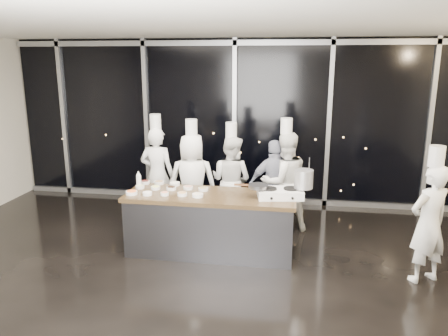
{
  "coord_description": "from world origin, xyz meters",
  "views": [
    {
      "loc": [
        1.17,
        -5.02,
        2.79
      ],
      "look_at": [
        0.15,
        1.2,
        1.22
      ],
      "focal_mm": 35.0,
      "sensor_mm": 36.0,
      "label": 1
    }
  ],
  "objects_px": {
    "frying_pan": "(258,186)",
    "chef_far_left": "(157,174)",
    "chef_center": "(231,180)",
    "guest": "(275,185)",
    "chef_left": "(192,181)",
    "chef_right": "(285,182)",
    "stock_pot": "(304,179)",
    "demo_counter": "(211,223)",
    "stove": "(280,193)",
    "chef_side": "(429,222)"
  },
  "relations": [
    {
      "from": "stove",
      "to": "chef_left",
      "type": "xyz_separation_m",
      "value": [
        -1.47,
        0.84,
        -0.13
      ]
    },
    {
      "from": "frying_pan",
      "to": "chef_right",
      "type": "relative_size",
      "value": 0.26
    },
    {
      "from": "chef_center",
      "to": "chef_right",
      "type": "distance_m",
      "value": 0.93
    },
    {
      "from": "chef_left",
      "to": "demo_counter",
      "type": "bearing_deg",
      "value": 109.18
    },
    {
      "from": "chef_far_left",
      "to": "chef_right",
      "type": "xyz_separation_m",
      "value": [
        2.21,
        -0.1,
        -0.01
      ]
    },
    {
      "from": "chef_left",
      "to": "chef_right",
      "type": "xyz_separation_m",
      "value": [
        1.51,
        0.21,
        0.01
      ]
    },
    {
      "from": "guest",
      "to": "chef_right",
      "type": "distance_m",
      "value": 0.19
    },
    {
      "from": "chef_far_left",
      "to": "guest",
      "type": "distance_m",
      "value": 2.05
    },
    {
      "from": "demo_counter",
      "to": "guest",
      "type": "distance_m",
      "value": 1.46
    },
    {
      "from": "demo_counter",
      "to": "chef_right",
      "type": "bearing_deg",
      "value": 45.68
    },
    {
      "from": "stock_pot",
      "to": "guest",
      "type": "height_order",
      "value": "guest"
    },
    {
      "from": "chef_left",
      "to": "chef_center",
      "type": "bearing_deg",
      "value": -158.01
    },
    {
      "from": "chef_far_left",
      "to": "chef_left",
      "type": "bearing_deg",
      "value": 160.07
    },
    {
      "from": "stove",
      "to": "chef_side",
      "type": "bearing_deg",
      "value": -22.23
    },
    {
      "from": "demo_counter",
      "to": "stock_pot",
      "type": "height_order",
      "value": "stock_pot"
    },
    {
      "from": "stock_pot",
      "to": "guest",
      "type": "relative_size",
      "value": 0.17
    },
    {
      "from": "stove",
      "to": "chef_right",
      "type": "relative_size",
      "value": 0.36
    },
    {
      "from": "demo_counter",
      "to": "guest",
      "type": "relative_size",
      "value": 1.62
    },
    {
      "from": "chef_left",
      "to": "guest",
      "type": "bearing_deg",
      "value": -178.33
    },
    {
      "from": "frying_pan",
      "to": "chef_side",
      "type": "bearing_deg",
      "value": -19.24
    },
    {
      "from": "chef_center",
      "to": "guest",
      "type": "relative_size",
      "value": 1.17
    },
    {
      "from": "frying_pan",
      "to": "chef_far_left",
      "type": "height_order",
      "value": "chef_far_left"
    },
    {
      "from": "stock_pot",
      "to": "chef_center",
      "type": "relative_size",
      "value": 0.15
    },
    {
      "from": "frying_pan",
      "to": "chef_center",
      "type": "distance_m",
      "value": 1.41
    },
    {
      "from": "frying_pan",
      "to": "guest",
      "type": "relative_size",
      "value": 0.33
    },
    {
      "from": "chef_center",
      "to": "chef_right",
      "type": "xyz_separation_m",
      "value": [
        0.92,
        -0.16,
        0.05
      ]
    },
    {
      "from": "chef_far_left",
      "to": "chef_right",
      "type": "relative_size",
      "value": 1.0
    },
    {
      "from": "chef_far_left",
      "to": "chef_right",
      "type": "distance_m",
      "value": 2.21
    },
    {
      "from": "chef_far_left",
      "to": "chef_center",
      "type": "distance_m",
      "value": 1.3
    },
    {
      "from": "frying_pan",
      "to": "chef_center",
      "type": "height_order",
      "value": "chef_center"
    },
    {
      "from": "stove",
      "to": "guest",
      "type": "xyz_separation_m",
      "value": [
        -0.12,
        1.11,
        -0.2
      ]
    },
    {
      "from": "frying_pan",
      "to": "chef_side",
      "type": "xyz_separation_m",
      "value": [
        2.2,
        -0.36,
        -0.26
      ]
    },
    {
      "from": "chef_center",
      "to": "guest",
      "type": "height_order",
      "value": "chef_center"
    },
    {
      "from": "chef_far_left",
      "to": "chef_side",
      "type": "height_order",
      "value": "chef_far_left"
    },
    {
      "from": "stove",
      "to": "chef_right",
      "type": "distance_m",
      "value": 1.06
    },
    {
      "from": "chef_center",
      "to": "guest",
      "type": "bearing_deg",
      "value": -165.78
    },
    {
      "from": "frying_pan",
      "to": "chef_center",
      "type": "xyz_separation_m",
      "value": [
        -0.56,
        1.26,
        -0.28
      ]
    },
    {
      "from": "chef_left",
      "to": "guest",
      "type": "height_order",
      "value": "chef_left"
    },
    {
      "from": "chef_right",
      "to": "demo_counter",
      "type": "bearing_deg",
      "value": 21.94
    },
    {
      "from": "frying_pan",
      "to": "chef_side",
      "type": "distance_m",
      "value": 2.24
    },
    {
      "from": "chef_left",
      "to": "chef_center",
      "type": "height_order",
      "value": "chef_left"
    },
    {
      "from": "demo_counter",
      "to": "stove",
      "type": "bearing_deg",
      "value": 0.78
    },
    {
      "from": "demo_counter",
      "to": "chef_left",
      "type": "height_order",
      "value": "chef_left"
    },
    {
      "from": "stove",
      "to": "chef_far_left",
      "type": "height_order",
      "value": "chef_far_left"
    },
    {
      "from": "chef_left",
      "to": "chef_far_left",
      "type": "bearing_deg",
      "value": -33.49
    },
    {
      "from": "frying_pan",
      "to": "chef_right",
      "type": "xyz_separation_m",
      "value": [
        0.35,
        1.1,
        -0.22
      ]
    },
    {
      "from": "chef_far_left",
      "to": "chef_left",
      "type": "relative_size",
      "value": 1.02
    },
    {
      "from": "chef_left",
      "to": "chef_side",
      "type": "height_order",
      "value": "chef_left"
    },
    {
      "from": "frying_pan",
      "to": "guest",
      "type": "distance_m",
      "value": 1.22
    },
    {
      "from": "demo_counter",
      "to": "frying_pan",
      "type": "xyz_separation_m",
      "value": [
        0.69,
        -0.04,
        0.61
      ]
    }
  ]
}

